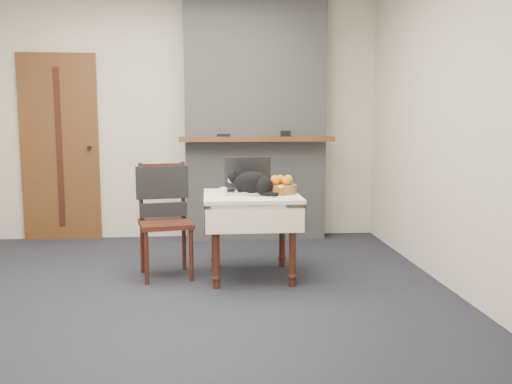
{
  "coord_description": "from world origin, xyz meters",
  "views": [
    {
      "loc": [
        0.36,
        -4.33,
        1.34
      ],
      "look_at": [
        0.77,
        0.26,
        0.72
      ],
      "focal_mm": 40.0,
      "sensor_mm": 36.0,
      "label": 1
    }
  ],
  "objects_px": {
    "side_table": "(251,208)",
    "cat": "(253,183)",
    "laptop": "(248,184)",
    "chair": "(164,204)",
    "cream_jar": "(223,192)",
    "fruit_basket": "(281,186)",
    "pill_bottle": "(281,190)",
    "door": "(60,148)"
  },
  "relations": [
    {
      "from": "door",
      "to": "chair",
      "type": "bearing_deg",
      "value": -51.33
    },
    {
      "from": "cream_jar",
      "to": "chair",
      "type": "xyz_separation_m",
      "value": [
        -0.5,
        0.22,
        -0.13
      ]
    },
    {
      "from": "side_table",
      "to": "fruit_basket",
      "type": "relative_size",
      "value": 2.97
    },
    {
      "from": "cat",
      "to": "cream_jar",
      "type": "bearing_deg",
      "value": -153.52
    },
    {
      "from": "pill_bottle",
      "to": "chair",
      "type": "relative_size",
      "value": 0.09
    },
    {
      "from": "cat",
      "to": "fruit_basket",
      "type": "xyz_separation_m",
      "value": [
        0.24,
        0.07,
        -0.03
      ]
    },
    {
      "from": "cat",
      "to": "pill_bottle",
      "type": "relative_size",
      "value": 5.03
    },
    {
      "from": "laptop",
      "to": "pill_bottle",
      "type": "relative_size",
      "value": 5.19
    },
    {
      "from": "cream_jar",
      "to": "pill_bottle",
      "type": "relative_size",
      "value": 0.82
    },
    {
      "from": "cat",
      "to": "chair",
      "type": "height_order",
      "value": "chair"
    },
    {
      "from": "laptop",
      "to": "door",
      "type": "bearing_deg",
      "value": 145.38
    },
    {
      "from": "laptop",
      "to": "fruit_basket",
      "type": "distance_m",
      "value": 0.29
    },
    {
      "from": "door",
      "to": "cat",
      "type": "bearing_deg",
      "value": -41.22
    },
    {
      "from": "cream_jar",
      "to": "chair",
      "type": "relative_size",
      "value": 0.07
    },
    {
      "from": "side_table",
      "to": "cat",
      "type": "height_order",
      "value": "cat"
    },
    {
      "from": "cream_jar",
      "to": "fruit_basket",
      "type": "distance_m",
      "value": 0.49
    },
    {
      "from": "laptop",
      "to": "cream_jar",
      "type": "bearing_deg",
      "value": -134.22
    },
    {
      "from": "fruit_basket",
      "to": "chair",
      "type": "bearing_deg",
      "value": 172.69
    },
    {
      "from": "side_table",
      "to": "cat",
      "type": "bearing_deg",
      "value": -71.87
    },
    {
      "from": "cat",
      "to": "pill_bottle",
      "type": "xyz_separation_m",
      "value": [
        0.22,
        -0.07,
        -0.05
      ]
    },
    {
      "from": "laptop",
      "to": "cream_jar",
      "type": "height_order",
      "value": "laptop"
    },
    {
      "from": "cat",
      "to": "cream_jar",
      "type": "distance_m",
      "value": 0.25
    },
    {
      "from": "laptop",
      "to": "side_table",
      "type": "bearing_deg",
      "value": -75.35
    },
    {
      "from": "door",
      "to": "fruit_basket",
      "type": "xyz_separation_m",
      "value": [
        2.18,
        -1.63,
        -0.24
      ]
    },
    {
      "from": "laptop",
      "to": "fruit_basket",
      "type": "xyz_separation_m",
      "value": [
        0.27,
        -0.09,
        -0.01
      ]
    },
    {
      "from": "door",
      "to": "side_table",
      "type": "distance_m",
      "value": 2.59
    },
    {
      "from": "laptop",
      "to": "cat",
      "type": "relative_size",
      "value": 1.03
    },
    {
      "from": "cream_jar",
      "to": "fruit_basket",
      "type": "height_order",
      "value": "fruit_basket"
    },
    {
      "from": "side_table",
      "to": "cream_jar",
      "type": "relative_size",
      "value": 11.8
    },
    {
      "from": "cream_jar",
      "to": "fruit_basket",
      "type": "relative_size",
      "value": 0.25
    },
    {
      "from": "laptop",
      "to": "fruit_basket",
      "type": "height_order",
      "value": "laptop"
    },
    {
      "from": "laptop",
      "to": "chair",
      "type": "relative_size",
      "value": 0.44
    },
    {
      "from": "cream_jar",
      "to": "fruit_basket",
      "type": "bearing_deg",
      "value": 11.47
    },
    {
      "from": "cat",
      "to": "chair",
      "type": "distance_m",
      "value": 0.79
    },
    {
      "from": "door",
      "to": "cat",
      "type": "distance_m",
      "value": 2.6
    },
    {
      "from": "side_table",
      "to": "chair",
      "type": "xyz_separation_m",
      "value": [
        -0.73,
        0.16,
        0.02
      ]
    },
    {
      "from": "cream_jar",
      "to": "fruit_basket",
      "type": "xyz_separation_m",
      "value": [
        0.48,
        0.1,
        0.03
      ]
    },
    {
      "from": "door",
      "to": "fruit_basket",
      "type": "relative_size",
      "value": 7.61
    },
    {
      "from": "fruit_basket",
      "to": "laptop",
      "type": "bearing_deg",
      "value": 162.19
    },
    {
      "from": "door",
      "to": "laptop",
      "type": "distance_m",
      "value": 2.47
    },
    {
      "from": "side_table",
      "to": "cat",
      "type": "distance_m",
      "value": 0.21
    },
    {
      "from": "laptop",
      "to": "chair",
      "type": "xyz_separation_m",
      "value": [
        -0.71,
        0.04,
        -0.17
      ]
    }
  ]
}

